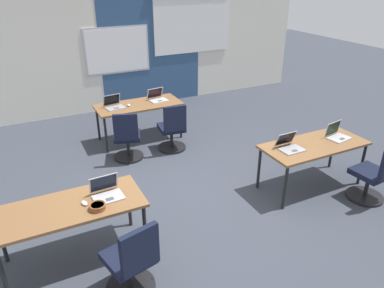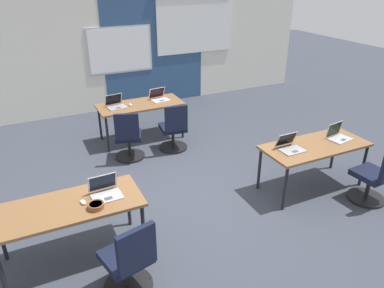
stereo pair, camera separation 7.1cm
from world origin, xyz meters
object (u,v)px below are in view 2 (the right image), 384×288
desk_far_center (141,107)px  chair_near_left_inner (129,264)px  desk_near_left (69,210)px  mouse_near_left_inner (83,202)px  laptop_near_right_inner (290,147)px  mouse_far_left (130,105)px  laptop_near_left_inner (106,192)px  snack_bowl (96,205)px  chair_far_left (129,140)px  laptop_far_left (116,105)px  chair_near_right_end (375,179)px  laptop_near_right_end (338,136)px  chair_far_right (174,131)px  desk_near_right (315,148)px  laptop_far_right (159,98)px

desk_far_center → chair_near_left_inner: (-1.32, -3.59, -0.28)m
desk_near_left → mouse_near_left_inner: (0.16, -0.04, 0.08)m
laptop_near_right_inner → mouse_far_left: 3.14m
desk_near_left → laptop_near_left_inner: 0.44m
laptop_near_left_inner → mouse_far_left: (1.13, 2.77, -0.03)m
desk_far_center → snack_bowl: bearing=-116.4°
snack_bowl → mouse_near_left_inner: bearing=126.6°
desk_far_center → chair_far_left: bearing=-123.0°
mouse_far_left → laptop_far_left: bearing=172.4°
laptop_near_left_inner → laptop_near_right_inner: bearing=-2.2°
chair_near_left_inner → chair_near_right_end: (3.59, 0.09, 0.00)m
chair_near_left_inner → laptop_near_right_end: laptop_near_right_end is taller
snack_bowl → laptop_near_right_end: bearing=3.2°
chair_far_left → laptop_near_right_end: 3.39m
chair_near_left_inner → snack_bowl: chair_near_left_inner is taller
laptop_near_left_inner → mouse_far_left: bearing=65.1°
desk_near_left → laptop_near_left_inner: size_ratio=4.66×
chair_far_right → chair_far_left: size_ratio=1.00×
chair_near_right_end → chair_near_left_inner: bearing=-2.9°
desk_far_center → chair_far_left: chair_far_left is taller
desk_near_left → snack_bowl: size_ratio=9.01×
laptop_near_right_end → desk_far_center: bearing=118.9°
laptop_near_left_inner → mouse_near_left_inner: (-0.26, -0.05, -0.03)m
desk_near_right → mouse_far_left: mouse_far_left is taller
desk_near_right → mouse_near_left_inner: (-3.34, -0.04, 0.08)m
desk_far_center → laptop_near_left_inner: laptop_near_left_inner is taller
chair_far_right → mouse_near_left_inner: 2.90m
mouse_near_left_inner → chair_far_left: chair_far_left is taller
laptop_far_left → chair_far_left: size_ratio=0.40×
desk_far_center → mouse_near_left_inner: size_ratio=14.55×
chair_far_right → mouse_near_left_inner: size_ratio=8.37×
mouse_near_left_inner → laptop_near_right_inner: 2.90m
mouse_far_left → chair_near_left_inner: bearing=-107.5°
chair_far_right → chair_near_right_end: same height
laptop_far_right → mouse_far_left: laptop_far_right is taller
laptop_far_right → desk_near_right: bearing=-71.6°
chair_near_left_inner → chair_far_left: bearing=-119.8°
laptop_near_right_inner → mouse_near_left_inner: bearing=-179.6°
desk_near_left → chair_near_right_end: bearing=-9.8°
laptop_far_left → laptop_near_right_end: bearing=-54.8°
desk_far_center → mouse_far_left: mouse_far_left is taller
desk_far_center → laptop_far_right: (0.41, 0.05, 0.11)m
chair_far_right → laptop_far_left: size_ratio=2.49×
laptop_near_left_inner → chair_near_left_inner: laptop_near_left_inner is taller
desk_near_left → laptop_far_left: size_ratio=4.33×
chair_near_left_inner → mouse_near_left_inner: bearing=-83.2°
chair_near_left_inner → chair_far_left: (0.84, 2.85, 0.00)m
laptop_far_left → chair_near_right_end: 4.47m
laptop_far_left → chair_far_right: bearing=-50.6°
laptop_far_right → desk_far_center: bearing=-179.6°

